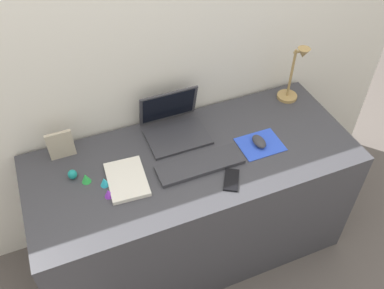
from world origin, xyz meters
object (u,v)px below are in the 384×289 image
toy_figurine_cyan (104,182)px  toy_figurine_teal (72,174)px  desk_lamp (294,75)px  toy_figurine_green (86,178)px  laptop (174,123)px  picture_frame (61,145)px  toy_figurine_purple (108,193)px  cell_phone (231,180)px  keyboard (200,165)px  notebook_pad (127,179)px  mouse (259,141)px

toy_figurine_cyan → toy_figurine_teal: size_ratio=0.98×
desk_lamp → toy_figurine_green: desk_lamp is taller
laptop → toy_figurine_teal: (-0.53, -0.12, -0.03)m
picture_frame → toy_figurine_purple: (0.14, -0.32, -0.05)m
toy_figurine_purple → toy_figurine_teal: (-0.12, 0.17, 0.00)m
cell_phone → toy_figurine_teal: 0.72m
keyboard → toy_figurine_teal: toy_figurine_teal is taller
desk_lamp → notebook_pad: desk_lamp is taller
toy_figurine_cyan → toy_figurine_purple: bearing=-89.7°
keyboard → mouse: 0.32m
cell_phone → picture_frame: 0.81m
keyboard → toy_figurine_purple: 0.44m
desk_lamp → toy_figurine_teal: bearing=-174.6°
laptop → toy_figurine_cyan: bearing=-152.2°
laptop → toy_figurine_green: bearing=-161.1°
notebook_pad → toy_figurine_cyan: 0.10m
notebook_pad → toy_figurine_teal: size_ratio=5.23×
toy_figurine_green → picture_frame: bearing=108.4°
toy_figurine_cyan → toy_figurine_teal: 0.16m
keyboard → picture_frame: (-0.58, 0.30, 0.06)m
mouse → picture_frame: (-0.90, 0.28, 0.05)m
desk_lamp → toy_figurine_purple: bearing=-165.5°
mouse → keyboard: bearing=-176.0°
desk_lamp → mouse: bearing=-143.1°
mouse → toy_figurine_green: size_ratio=2.03×
laptop → picture_frame: laptop is taller
notebook_pad → toy_figurine_cyan: toy_figurine_cyan is taller
laptop → keyboard: (0.03, -0.27, -0.04)m
keyboard → toy_figurine_cyan: 0.44m
keyboard → cell_phone: (0.10, -0.14, -0.01)m
notebook_pad → toy_figurine_cyan: (-0.10, 0.01, 0.01)m
toy_figurine_purple → toy_figurine_teal: toy_figurine_teal is taller
keyboard → desk_lamp: desk_lamp is taller
mouse → notebook_pad: size_ratio=0.40×
picture_frame → toy_figurine_teal: size_ratio=3.27×
mouse → laptop: bearing=144.7°
keyboard → toy_figurine_teal: size_ratio=8.93×
toy_figurine_green → toy_figurine_teal: (-0.05, 0.05, -0.00)m
keyboard → toy_figurine_purple: toy_figurine_purple is taller
toy_figurine_purple → cell_phone: bearing=-12.9°
laptop → notebook_pad: 0.39m
cell_phone → keyboard: bearing=156.0°
desk_lamp → toy_figurine_green: 1.18m
laptop → mouse: size_ratio=3.12×
laptop → toy_figurine_cyan: 0.46m
cell_phone → toy_figurine_cyan: size_ratio=2.85×
keyboard → cell_phone: keyboard is taller
cell_phone → toy_figurine_green: 0.65m
laptop → notebook_pad: bearing=-143.6°
picture_frame → toy_figurine_purple: size_ratio=3.52×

